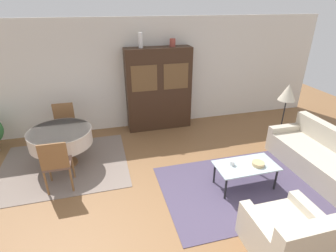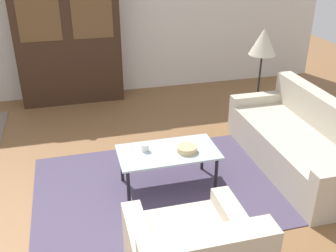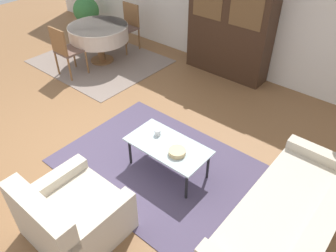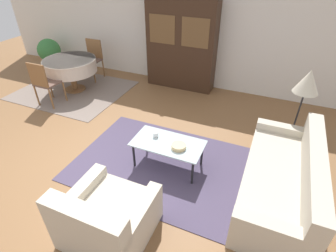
{
  "view_description": "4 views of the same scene",
  "coord_description": "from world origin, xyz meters",
  "px_view_note": "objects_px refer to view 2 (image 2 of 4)",
  "views": [
    {
      "loc": [
        -0.92,
        -2.76,
        3.01
      ],
      "look_at": [
        0.2,
        1.4,
        0.95
      ],
      "focal_mm": 28.0,
      "sensor_mm": 36.0,
      "label": 1
    },
    {
      "loc": [
        0.45,
        -2.97,
        2.56
      ],
      "look_at": [
        1.37,
        0.55,
        0.75
      ],
      "focal_mm": 42.0,
      "sensor_mm": 36.0,
      "label": 2
    },
    {
      "loc": [
        3.37,
        -1.84,
        3.16
      ],
      "look_at": [
        1.37,
        0.55,
        0.75
      ],
      "focal_mm": 35.0,
      "sensor_mm": 36.0,
      "label": 3
    },
    {
      "loc": [
        2.6,
        -2.3,
        2.84
      ],
      "look_at": [
        1.37,
        0.55,
        0.75
      ],
      "focal_mm": 28.0,
      "sensor_mm": 36.0,
      "label": 4
    }
  ],
  "objects_px": {
    "couch": "(301,144)",
    "bowl": "(187,149)",
    "cup": "(145,148)",
    "coffee_table": "(168,155)",
    "display_cabinet": "(68,40)",
    "floor_lamp": "(263,45)"
  },
  "relations": [
    {
      "from": "couch",
      "to": "floor_lamp",
      "type": "bearing_deg",
      "value": -3.47
    },
    {
      "from": "floor_lamp",
      "to": "cup",
      "type": "relative_size",
      "value": 16.87
    },
    {
      "from": "display_cabinet",
      "to": "cup",
      "type": "bearing_deg",
      "value": -76.7
    },
    {
      "from": "floor_lamp",
      "to": "cup",
      "type": "distance_m",
      "value": 2.44
    },
    {
      "from": "cup",
      "to": "floor_lamp",
      "type": "bearing_deg",
      "value": 33.57
    },
    {
      "from": "bowl",
      "to": "couch",
      "type": "bearing_deg",
      "value": 3.37
    },
    {
      "from": "cup",
      "to": "couch",
      "type": "bearing_deg",
      "value": -1.2
    },
    {
      "from": "couch",
      "to": "bowl",
      "type": "height_order",
      "value": "couch"
    },
    {
      "from": "couch",
      "to": "floor_lamp",
      "type": "xyz_separation_m",
      "value": [
        0.08,
        1.34,
        0.84
      ]
    },
    {
      "from": "display_cabinet",
      "to": "bowl",
      "type": "bearing_deg",
      "value": -69.45
    },
    {
      "from": "display_cabinet",
      "to": "cup",
      "type": "relative_size",
      "value": 25.21
    },
    {
      "from": "floor_lamp",
      "to": "bowl",
      "type": "bearing_deg",
      "value": -137.07
    },
    {
      "from": "couch",
      "to": "coffee_table",
      "type": "relative_size",
      "value": 1.95
    },
    {
      "from": "display_cabinet",
      "to": "floor_lamp",
      "type": "height_order",
      "value": "display_cabinet"
    },
    {
      "from": "floor_lamp",
      "to": "cup",
      "type": "xyz_separation_m",
      "value": [
        -1.96,
        -1.3,
        -0.64
      ]
    },
    {
      "from": "cup",
      "to": "bowl",
      "type": "xyz_separation_m",
      "value": [
        0.43,
        -0.12,
        -0.01
      ]
    },
    {
      "from": "couch",
      "to": "cup",
      "type": "height_order",
      "value": "couch"
    },
    {
      "from": "display_cabinet",
      "to": "floor_lamp",
      "type": "xyz_separation_m",
      "value": [
        2.61,
        -1.45,
        0.11
      ]
    },
    {
      "from": "coffee_table",
      "to": "cup",
      "type": "xyz_separation_m",
      "value": [
        -0.24,
        0.07,
        0.08
      ]
    },
    {
      "from": "cup",
      "to": "display_cabinet",
      "type": "bearing_deg",
      "value": 103.3
    },
    {
      "from": "display_cabinet",
      "to": "bowl",
      "type": "height_order",
      "value": "display_cabinet"
    },
    {
      "from": "display_cabinet",
      "to": "cup",
      "type": "distance_m",
      "value": 2.88
    }
  ]
}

